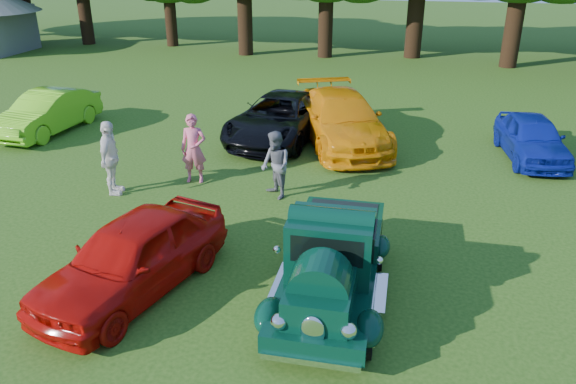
% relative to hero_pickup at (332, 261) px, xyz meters
% --- Properties ---
extents(ground, '(120.00, 120.00, 0.00)m').
position_rel_hero_pickup_xyz_m(ground, '(-1.29, -0.05, -0.74)').
color(ground, '#234810').
rests_on(ground, ground).
extents(hero_pickup, '(2.02, 4.35, 1.70)m').
position_rel_hero_pickup_xyz_m(hero_pickup, '(0.00, 0.00, 0.00)').
color(hero_pickup, black).
rests_on(hero_pickup, ground).
extents(red_convertible, '(2.74, 4.44, 1.41)m').
position_rel_hero_pickup_xyz_m(red_convertible, '(-3.55, -0.52, -0.03)').
color(red_convertible, '#AE0C07').
rests_on(red_convertible, ground).
extents(back_car_lime, '(1.79, 4.27, 1.37)m').
position_rel_hero_pickup_xyz_m(back_car_lime, '(-10.69, 7.69, -0.05)').
color(back_car_lime, '#68C91A').
rests_on(back_car_lime, ground).
extents(back_car_black, '(3.17, 5.50, 1.44)m').
position_rel_hero_pickup_xyz_m(back_car_black, '(-2.88, 8.62, -0.01)').
color(back_car_black, black).
rests_on(back_car_black, ground).
extents(back_car_orange, '(4.10, 5.93, 1.60)m').
position_rel_hero_pickup_xyz_m(back_car_orange, '(-0.89, 8.55, 0.06)').
color(back_car_orange, orange).
rests_on(back_car_orange, ground).
extents(back_car_blue, '(1.93, 3.94, 1.29)m').
position_rel_hero_pickup_xyz_m(back_car_blue, '(4.77, 8.37, -0.09)').
color(back_car_blue, '#0D1C90').
rests_on(back_car_blue, ground).
extents(spectator_pink, '(0.73, 0.53, 1.85)m').
position_rel_hero_pickup_xyz_m(spectator_pink, '(-4.31, 4.62, 0.19)').
color(spectator_pink, '#DA5A76').
rests_on(spectator_pink, ground).
extents(spectator_grey, '(1.03, 1.05, 1.70)m').
position_rel_hero_pickup_xyz_m(spectator_grey, '(-1.97, 4.08, 0.12)').
color(spectator_grey, slate).
rests_on(spectator_grey, ground).
extents(spectator_white, '(0.69, 1.19, 1.91)m').
position_rel_hero_pickup_xyz_m(spectator_white, '(-6.06, 3.43, 0.22)').
color(spectator_white, silver).
rests_on(spectator_white, ground).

